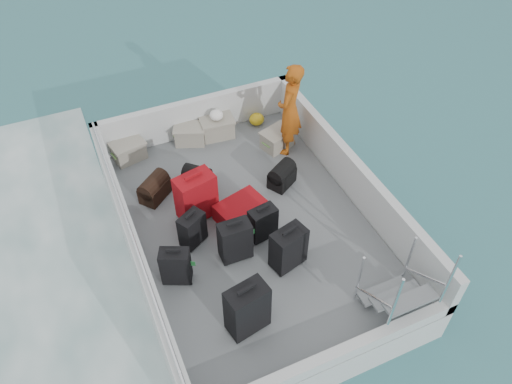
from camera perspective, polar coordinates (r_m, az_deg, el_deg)
ground at (r=8.04m, az=-0.67°, el=-6.46°), size 160.00×160.00×0.00m
ferry_hull at (r=7.81m, az=-0.69°, el=-5.09°), size 3.60×5.00×0.60m
deck at (r=7.58m, az=-0.71°, el=-3.58°), size 3.30×4.70×0.02m
deck_fittings at (r=7.20m, az=2.81°, el=-2.48°), size 3.60×5.00×0.90m
suitcase_1 at (r=6.77m, az=-9.15°, el=-8.42°), size 0.45×0.37×0.59m
suitcase_2 at (r=7.17m, az=-7.28°, el=-4.29°), size 0.44×0.38×0.55m
suitcase_3 at (r=6.21m, az=-1.00°, el=-13.28°), size 0.56×0.39×0.78m
suitcase_4 at (r=6.92m, az=-2.40°, el=-5.64°), size 0.45×0.27×0.65m
suitcase_5 at (r=7.44m, az=-6.86°, el=-0.59°), size 0.63×0.46×0.78m
suitcase_6 at (r=6.84m, az=3.72°, el=-6.47°), size 0.53×0.39×0.66m
suitcase_7 at (r=7.19m, az=0.78°, el=-3.63°), size 0.42×0.28×0.56m
suitcase_8 at (r=7.55m, az=-1.76°, el=-2.12°), size 0.83×0.65×0.29m
duffel_0 at (r=7.99m, az=-11.51°, el=0.27°), size 0.58×0.55×0.32m
duffel_1 at (r=8.05m, az=-6.71°, el=1.42°), size 0.51×0.51×0.32m
duffel_2 at (r=8.05m, az=2.98°, el=1.73°), size 0.53×0.48×0.32m
crate_0 at (r=8.79m, az=-14.32°, el=4.52°), size 0.58×0.45×0.31m
crate_1 at (r=8.94m, az=-7.53°, el=6.47°), size 0.61×0.52×0.31m
crate_2 at (r=9.03m, az=-4.45°, el=7.29°), size 0.59×0.44×0.34m
crate_3 at (r=8.77m, az=2.44°, el=6.01°), size 0.60×0.50×0.31m
yellow_bag at (r=9.31m, az=0.08°, el=8.32°), size 0.28×0.26×0.22m
white_bag at (r=8.87m, az=-4.54°, el=8.60°), size 0.24×0.24×0.18m
passenger at (r=8.33m, az=3.87°, el=9.32°), size 0.71×0.71×1.65m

